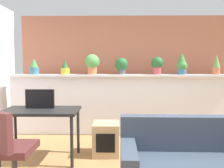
{
  "coord_description": "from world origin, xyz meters",
  "views": [
    {
      "loc": [
        -0.17,
        -2.29,
        1.37
      ],
      "look_at": [
        -0.22,
        1.08,
        1.1
      ],
      "focal_mm": 34.27,
      "sensor_mm": 36.0,
      "label": 1
    }
  ],
  "objects_px": {
    "potted_plant_5": "(182,64)",
    "potted_plant_2": "(92,63)",
    "potted_plant_6": "(216,64)",
    "desk": "(41,115)",
    "side_cube_shelf": "(106,139)",
    "potted_plant_4": "(157,64)",
    "potted_plant_3": "(122,65)",
    "office_chair": "(9,156)",
    "potted_plant_0": "(34,67)",
    "potted_plant_1": "(65,68)",
    "tv_monitor": "(40,99)"
  },
  "relations": [
    {
      "from": "potted_plant_5",
      "to": "potted_plant_2",
      "type": "bearing_deg",
      "value": 179.36
    },
    {
      "from": "potted_plant_5",
      "to": "potted_plant_6",
      "type": "bearing_deg",
      "value": 1.63
    },
    {
      "from": "desk",
      "to": "side_cube_shelf",
      "type": "distance_m",
      "value": 1.05
    },
    {
      "from": "potted_plant_4",
      "to": "potted_plant_6",
      "type": "bearing_deg",
      "value": 0.81
    },
    {
      "from": "potted_plant_3",
      "to": "potted_plant_2",
      "type": "bearing_deg",
      "value": -177.43
    },
    {
      "from": "office_chair",
      "to": "side_cube_shelf",
      "type": "distance_m",
      "value": 1.43
    },
    {
      "from": "office_chair",
      "to": "side_cube_shelf",
      "type": "bearing_deg",
      "value": 43.84
    },
    {
      "from": "potted_plant_2",
      "to": "office_chair",
      "type": "xyz_separation_m",
      "value": [
        -0.71,
        -1.99,
        -1.05
      ]
    },
    {
      "from": "desk",
      "to": "office_chair",
      "type": "bearing_deg",
      "value": -95.81
    },
    {
      "from": "potted_plant_3",
      "to": "side_cube_shelf",
      "type": "relative_size",
      "value": 0.66
    },
    {
      "from": "potted_plant_0",
      "to": "potted_plant_3",
      "type": "xyz_separation_m",
      "value": [
        1.74,
        0.04,
        0.03
      ]
    },
    {
      "from": "potted_plant_4",
      "to": "desk",
      "type": "bearing_deg",
      "value": -148.31
    },
    {
      "from": "office_chair",
      "to": "potted_plant_4",
      "type": "bearing_deg",
      "value": 44.64
    },
    {
      "from": "potted_plant_6",
      "to": "desk",
      "type": "bearing_deg",
      "value": -158.75
    },
    {
      "from": "side_cube_shelf",
      "to": "potted_plant_2",
      "type": "bearing_deg",
      "value": 107.37
    },
    {
      "from": "desk",
      "to": "potted_plant_1",
      "type": "bearing_deg",
      "value": 85.25
    },
    {
      "from": "potted_plant_2",
      "to": "tv_monitor",
      "type": "height_order",
      "value": "potted_plant_2"
    },
    {
      "from": "potted_plant_3",
      "to": "office_chair",
      "type": "xyz_separation_m",
      "value": [
        -1.29,
        -2.01,
        -1.01
      ]
    },
    {
      "from": "desk",
      "to": "side_cube_shelf",
      "type": "height_order",
      "value": "desk"
    },
    {
      "from": "office_chair",
      "to": "potted_plant_5",
      "type": "bearing_deg",
      "value": 38.43
    },
    {
      "from": "potted_plant_5",
      "to": "side_cube_shelf",
      "type": "relative_size",
      "value": 0.85
    },
    {
      "from": "potted_plant_1",
      "to": "potted_plant_2",
      "type": "height_order",
      "value": "potted_plant_2"
    },
    {
      "from": "potted_plant_5",
      "to": "office_chair",
      "type": "height_order",
      "value": "potted_plant_5"
    },
    {
      "from": "tv_monitor",
      "to": "potted_plant_3",
      "type": "bearing_deg",
      "value": 42.53
    },
    {
      "from": "tv_monitor",
      "to": "office_chair",
      "type": "bearing_deg",
      "value": -92.99
    },
    {
      "from": "tv_monitor",
      "to": "office_chair",
      "type": "relative_size",
      "value": 0.47
    },
    {
      "from": "potted_plant_0",
      "to": "potted_plant_4",
      "type": "relative_size",
      "value": 0.91
    },
    {
      "from": "potted_plant_0",
      "to": "side_cube_shelf",
      "type": "bearing_deg",
      "value": -33.95
    },
    {
      "from": "potted_plant_1",
      "to": "potted_plant_2",
      "type": "distance_m",
      "value": 0.54
    },
    {
      "from": "potted_plant_3",
      "to": "office_chair",
      "type": "distance_m",
      "value": 2.6
    },
    {
      "from": "potted_plant_3",
      "to": "potted_plant_6",
      "type": "height_order",
      "value": "potted_plant_6"
    },
    {
      "from": "potted_plant_0",
      "to": "potted_plant_4",
      "type": "xyz_separation_m",
      "value": [
        2.44,
        -0.01,
        0.05
      ]
    },
    {
      "from": "potted_plant_5",
      "to": "tv_monitor",
      "type": "relative_size",
      "value": 1.0
    },
    {
      "from": "office_chair",
      "to": "tv_monitor",
      "type": "bearing_deg",
      "value": 87.01
    },
    {
      "from": "potted_plant_5",
      "to": "tv_monitor",
      "type": "distance_m",
      "value": 2.72
    },
    {
      "from": "potted_plant_2",
      "to": "potted_plant_4",
      "type": "relative_size",
      "value": 1.15
    },
    {
      "from": "tv_monitor",
      "to": "potted_plant_0",
      "type": "bearing_deg",
      "value": 114.08
    },
    {
      "from": "potted_plant_1",
      "to": "potted_plant_4",
      "type": "distance_m",
      "value": 1.82
    },
    {
      "from": "potted_plant_4",
      "to": "side_cube_shelf",
      "type": "distance_m",
      "value": 1.81
    },
    {
      "from": "potted_plant_2",
      "to": "office_chair",
      "type": "distance_m",
      "value": 2.36
    },
    {
      "from": "potted_plant_6",
      "to": "potted_plant_0",
      "type": "bearing_deg",
      "value": -179.85
    },
    {
      "from": "desk",
      "to": "tv_monitor",
      "type": "bearing_deg",
      "value": 113.47
    },
    {
      "from": "potted_plant_0",
      "to": "potted_plant_5",
      "type": "relative_size",
      "value": 0.74
    },
    {
      "from": "potted_plant_0",
      "to": "desk",
      "type": "relative_size",
      "value": 0.29
    },
    {
      "from": "potted_plant_3",
      "to": "potted_plant_6",
      "type": "relative_size",
      "value": 0.85
    },
    {
      "from": "potted_plant_6",
      "to": "tv_monitor",
      "type": "height_order",
      "value": "potted_plant_6"
    },
    {
      "from": "potted_plant_5",
      "to": "potted_plant_6",
      "type": "relative_size",
      "value": 1.09
    },
    {
      "from": "potted_plant_6",
      "to": "office_chair",
      "type": "relative_size",
      "value": 0.43
    },
    {
      "from": "potted_plant_0",
      "to": "office_chair",
      "type": "distance_m",
      "value": 2.25
    },
    {
      "from": "potted_plant_6",
      "to": "office_chair",
      "type": "distance_m",
      "value": 3.87
    }
  ]
}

